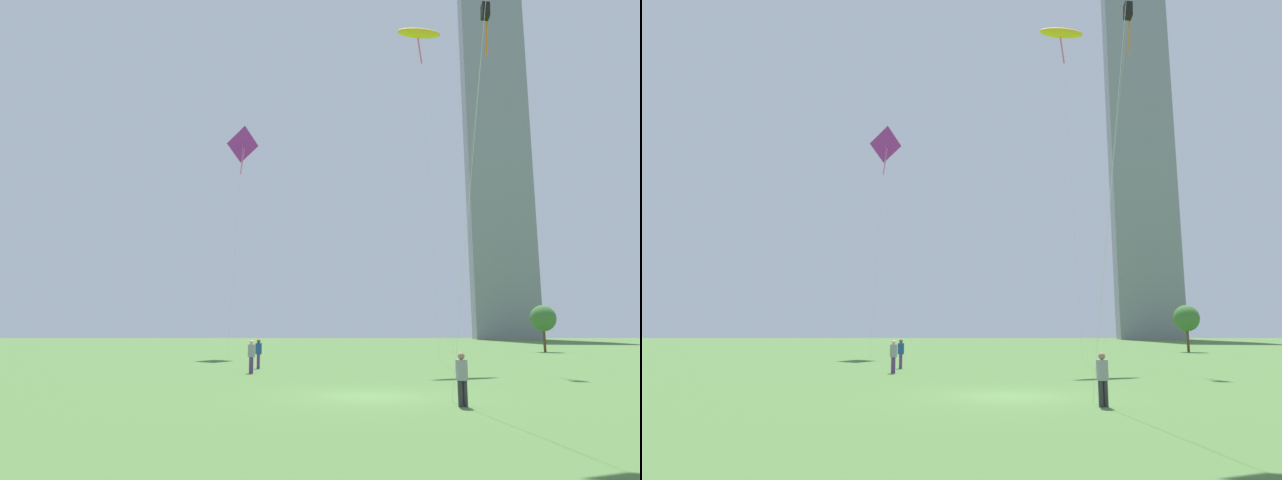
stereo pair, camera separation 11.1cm
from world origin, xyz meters
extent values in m
plane|color=#4C7538|center=(0.00, 0.00, 0.00)|extent=(280.00, 280.00, 0.00)
cylinder|color=#593372|center=(-5.30, 9.72, 0.41)|extent=(0.15, 0.15, 0.82)
cylinder|color=#593372|center=(-5.26, 9.88, 0.41)|extent=(0.15, 0.15, 0.82)
cylinder|color=gray|center=(-5.28, 9.80, 1.14)|extent=(0.37, 0.37, 0.65)
sphere|color=beige|center=(-5.28, 9.80, 1.57)|extent=(0.22, 0.22, 0.22)
cylinder|color=#2D2D33|center=(2.45, -2.55, 0.37)|extent=(0.14, 0.14, 0.75)
cylinder|color=#2D2D33|center=(2.60, -2.51, 0.37)|extent=(0.14, 0.14, 0.75)
cylinder|color=gray|center=(2.52, -2.53, 1.04)|extent=(0.34, 0.34, 0.59)
sphere|color=#997051|center=(2.52, -2.53, 1.44)|extent=(0.20, 0.20, 0.20)
cylinder|color=#593372|center=(-5.35, 13.29, 0.40)|extent=(0.15, 0.15, 0.81)
cylinder|color=#593372|center=(-5.34, 13.46, 0.40)|extent=(0.15, 0.15, 0.81)
cylinder|color=#1E478C|center=(-5.34, 13.38, 1.13)|extent=(0.37, 0.37, 0.64)
sphere|color=brown|center=(-5.34, 13.38, 1.56)|extent=(0.22, 0.22, 0.22)
cylinder|color=silver|center=(2.97, -2.83, 6.72)|extent=(1.07, 2.67, 13.44)
cylinder|color=silver|center=(6.04, 18.90, 11.58)|extent=(1.47, 3.80, 23.17)
ellipsoid|color=yellow|center=(5.31, 17.00, 23.17)|extent=(3.82, 2.45, 1.45)
cylinder|color=#E5598C|center=(5.31, 17.00, 21.84)|extent=(0.29, 0.22, 2.06)
cylinder|color=silver|center=(-9.07, 26.70, 9.62)|extent=(0.05, 5.35, 19.24)
pyramid|color=purple|center=(-9.10, 29.39, 19.26)|extent=(2.57, 2.66, 1.89)
cylinder|color=#E5598C|center=(-9.09, 29.37, 17.65)|extent=(0.39, 0.21, 2.57)
cylinder|color=silver|center=(9.21, 20.48, 12.26)|extent=(1.49, 8.07, 24.53)
cube|color=black|center=(9.94, 16.45, 24.52)|extent=(0.71, 0.89, 1.50)
cylinder|color=orange|center=(9.94, 16.45, 22.63)|extent=(0.41, 0.55, 3.16)
cylinder|color=brown|center=(20.97, 37.55, 1.26)|extent=(0.26, 0.26, 2.52)
ellipsoid|color=#3D7033|center=(20.97, 37.55, 3.42)|extent=(2.56, 2.56, 2.66)
cube|color=gray|center=(43.43, 117.87, 49.16)|extent=(18.18, 20.56, 98.32)
camera|label=1|loc=(-1.48, -18.74, 2.18)|focal=30.37mm
camera|label=2|loc=(-1.37, -18.74, 2.18)|focal=30.37mm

